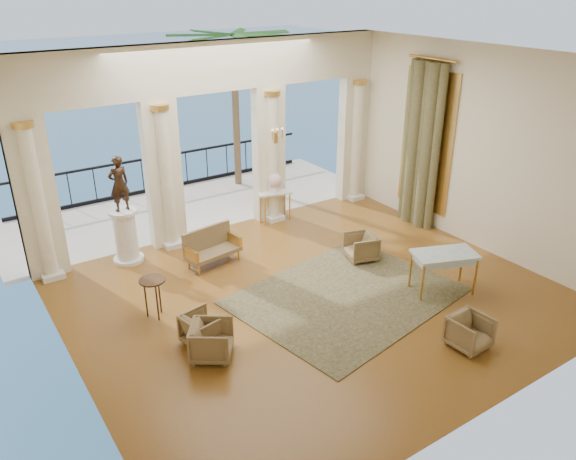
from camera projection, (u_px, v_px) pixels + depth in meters
floor at (313, 296)px, 11.08m from camera, size 9.00×9.00×0.00m
room_walls at (357, 173)px, 9.05m from camera, size 9.00×9.00×9.00m
arcade at (217, 128)px, 12.90m from camera, size 9.00×0.56×4.50m
terrace at (189, 207)px, 15.49m from camera, size 10.00×3.60×0.10m
balustrade at (165, 175)px, 16.51m from camera, size 9.00×0.06×1.03m
palm_tree at (233, 43)px, 15.39m from camera, size 2.00×2.00×4.50m
curtain at (421, 146)px, 13.55m from camera, size 0.33×1.40×4.09m
window_frame at (427, 141)px, 13.61m from camera, size 0.04×1.60×3.40m
wall_sconce at (276, 137)px, 13.52m from camera, size 0.30×0.11×0.33m
rug at (346, 296)px, 11.08m from camera, size 4.60×3.86×0.02m
armchair_a at (211, 339)px, 9.19m from camera, size 0.89×0.90×0.68m
armchair_b at (470, 331)px, 9.45m from camera, size 0.65×0.62×0.64m
armchair_c at (361, 246)px, 12.40m from camera, size 0.75×0.78×0.65m
armchair_d at (203, 327)px, 9.54m from camera, size 0.69×0.72×0.63m
settee at (211, 246)px, 12.20m from camera, size 1.29×0.70×0.81m
game_table at (445, 257)px, 10.97m from camera, size 1.39×1.07×0.84m
pedestal at (126, 237)px, 12.22m from camera, size 0.66×0.66×1.21m
statue at (119, 184)px, 11.71m from camera, size 0.47×0.34×1.20m
console_table at (275, 197)px, 14.19m from camera, size 0.90×0.53×0.80m
urn at (275, 182)px, 14.02m from camera, size 0.36×0.36×0.48m
side_table at (153, 285)px, 10.15m from camera, size 0.48×0.48×0.78m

